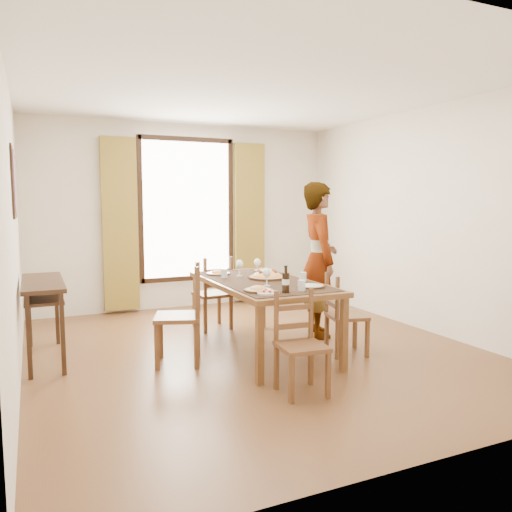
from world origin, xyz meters
name	(u,v)px	position (x,y,z in m)	size (l,w,h in m)	color
ground	(255,351)	(0.00, 0.00, 0.00)	(5.00, 5.00, 0.00)	#533A1A
room_shell	(250,205)	(0.00, 0.13, 1.54)	(4.60, 5.10, 2.74)	silver
console_table	(43,292)	(-2.03, 0.60, 0.68)	(0.38, 1.20, 0.80)	black
dining_table	(261,286)	(0.06, -0.02, 0.69)	(0.98, 1.91, 0.76)	brown
chair_west	(181,318)	(-0.82, -0.07, 0.45)	(0.55, 0.55, 0.97)	brown
chair_north	(213,295)	(-0.09, 1.05, 0.42)	(0.44, 0.44, 0.91)	brown
chair_south	(300,347)	(-0.13, -1.20, 0.39)	(0.40, 0.40, 0.84)	brown
chair_east	(344,317)	(0.79, -0.47, 0.39)	(0.44, 0.44, 0.84)	brown
man	(319,260)	(0.94, 0.28, 0.90)	(0.59, 0.75, 1.80)	gray
plate_sw	(258,288)	(-0.23, -0.58, 0.78)	(0.27, 0.27, 0.05)	silver
plate_se	(311,284)	(0.32, -0.60, 0.78)	(0.27, 0.27, 0.05)	silver
plate_nw	(218,272)	(-0.21, 0.56, 0.78)	(0.27, 0.27, 0.05)	silver
plate_ne	(265,269)	(0.37, 0.55, 0.78)	(0.27, 0.27, 0.05)	silver
pasta_platter	(267,274)	(0.16, 0.05, 0.81)	(0.40, 0.40, 0.10)	#C34619
caprese_plate	(268,292)	(-0.20, -0.73, 0.78)	(0.20, 0.20, 0.04)	silver
wine_glass_a	(267,277)	(-0.04, -0.37, 0.85)	(0.08, 0.08, 0.18)	white
wine_glass_b	(257,266)	(0.19, 0.37, 0.85)	(0.08, 0.08, 0.18)	white
wine_glass_c	(240,268)	(-0.04, 0.33, 0.85)	(0.08, 0.08, 0.18)	white
tumbler_a	(303,277)	(0.41, -0.29, 0.81)	(0.07, 0.07, 0.10)	silver
tumbler_b	(224,273)	(-0.23, 0.31, 0.81)	(0.07, 0.07, 0.10)	silver
tumbler_c	(302,285)	(0.14, -0.73, 0.81)	(0.07, 0.07, 0.10)	silver
wine_bottle	(286,279)	(-0.03, -0.75, 0.88)	(0.07, 0.07, 0.25)	black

